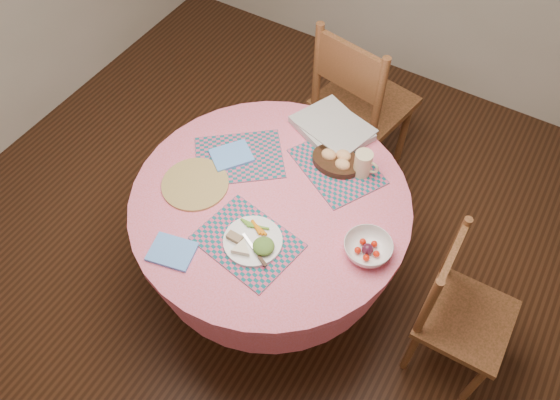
{
  "coord_description": "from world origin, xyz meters",
  "views": [
    {
      "loc": [
        0.77,
        -1.2,
        2.66
      ],
      "look_at": [
        0.05,
        0.0,
        0.78
      ],
      "focal_mm": 35.0,
      "sensor_mm": 36.0,
      "label": 1
    }
  ],
  "objects_px": {
    "wicker_trivet": "(195,184)",
    "latte_mug": "(363,164)",
    "dinner_plate": "(254,242)",
    "bread_bowl": "(337,160)",
    "fruit_bowl": "(368,248)",
    "chair_back": "(359,102)",
    "dining_table": "(271,224)",
    "chair_right": "(458,310)"
  },
  "relations": [
    {
      "from": "wicker_trivet",
      "to": "latte_mug",
      "type": "bearing_deg",
      "value": 36.06
    },
    {
      "from": "dinner_plate",
      "to": "bread_bowl",
      "type": "relative_size",
      "value": 1.07
    },
    {
      "from": "fruit_bowl",
      "to": "chair_back",
      "type": "bearing_deg",
      "value": 116.51
    },
    {
      "from": "latte_mug",
      "to": "dining_table",
      "type": "bearing_deg",
      "value": -129.46
    },
    {
      "from": "fruit_bowl",
      "to": "dining_table",
      "type": "bearing_deg",
      "value": 176.91
    },
    {
      "from": "chair_right",
      "to": "wicker_trivet",
      "type": "relative_size",
      "value": 2.86
    },
    {
      "from": "dining_table",
      "to": "latte_mug",
      "type": "distance_m",
      "value": 0.51
    },
    {
      "from": "wicker_trivet",
      "to": "latte_mug",
      "type": "distance_m",
      "value": 0.75
    },
    {
      "from": "chair_back",
      "to": "fruit_bowl",
      "type": "bearing_deg",
      "value": 126.9
    },
    {
      "from": "fruit_bowl",
      "to": "latte_mug",
      "type": "bearing_deg",
      "value": 118.92
    },
    {
      "from": "dining_table",
      "to": "fruit_bowl",
      "type": "bearing_deg",
      "value": -3.09
    },
    {
      "from": "wicker_trivet",
      "to": "dining_table",
      "type": "bearing_deg",
      "value": 17.55
    },
    {
      "from": "bread_bowl",
      "to": "latte_mug",
      "type": "xyz_separation_m",
      "value": [
        0.12,
        0.01,
        0.04
      ]
    },
    {
      "from": "chair_back",
      "to": "fruit_bowl",
      "type": "distance_m",
      "value": 1.13
    },
    {
      "from": "dining_table",
      "to": "dinner_plate",
      "type": "xyz_separation_m",
      "value": [
        0.06,
        -0.23,
        0.22
      ]
    },
    {
      "from": "chair_back",
      "to": "chair_right",
      "type": "bearing_deg",
      "value": 147.1
    },
    {
      "from": "chair_right",
      "to": "chair_back",
      "type": "bearing_deg",
      "value": 45.79
    },
    {
      "from": "chair_right",
      "to": "dinner_plate",
      "type": "xyz_separation_m",
      "value": [
        -0.84,
        -0.33,
        0.32
      ]
    },
    {
      "from": "dining_table",
      "to": "wicker_trivet",
      "type": "relative_size",
      "value": 4.13
    },
    {
      "from": "chair_back",
      "to": "wicker_trivet",
      "type": "height_order",
      "value": "chair_back"
    },
    {
      "from": "chair_right",
      "to": "dinner_plate",
      "type": "distance_m",
      "value": 0.96
    },
    {
      "from": "chair_right",
      "to": "dining_table",
      "type": "bearing_deg",
      "value": 95.36
    },
    {
      "from": "chair_right",
      "to": "wicker_trivet",
      "type": "distance_m",
      "value": 1.29
    },
    {
      "from": "chair_back",
      "to": "dinner_plate",
      "type": "relative_size",
      "value": 4.24
    },
    {
      "from": "latte_mug",
      "to": "chair_right",
      "type": "bearing_deg",
      "value": -20.83
    },
    {
      "from": "dinner_plate",
      "to": "fruit_bowl",
      "type": "height_order",
      "value": "fruit_bowl"
    },
    {
      "from": "wicker_trivet",
      "to": "latte_mug",
      "type": "xyz_separation_m",
      "value": [
        0.61,
        0.44,
        0.06
      ]
    },
    {
      "from": "fruit_bowl",
      "to": "bread_bowl",
      "type": "bearing_deg",
      "value": 132.7
    },
    {
      "from": "chair_right",
      "to": "fruit_bowl",
      "type": "relative_size",
      "value": 4.08
    },
    {
      "from": "dining_table",
      "to": "chair_back",
      "type": "height_order",
      "value": "chair_back"
    },
    {
      "from": "dining_table",
      "to": "bread_bowl",
      "type": "relative_size",
      "value": 5.39
    },
    {
      "from": "bread_bowl",
      "to": "latte_mug",
      "type": "height_order",
      "value": "latte_mug"
    },
    {
      "from": "bread_bowl",
      "to": "latte_mug",
      "type": "distance_m",
      "value": 0.13
    },
    {
      "from": "dining_table",
      "to": "chair_right",
      "type": "bearing_deg",
      "value": 6.28
    },
    {
      "from": "dining_table",
      "to": "chair_right",
      "type": "relative_size",
      "value": 1.44
    },
    {
      "from": "latte_mug",
      "to": "fruit_bowl",
      "type": "relative_size",
      "value": 0.6
    },
    {
      "from": "wicker_trivet",
      "to": "bread_bowl",
      "type": "xyz_separation_m",
      "value": [
        0.48,
        0.43,
        0.03
      ]
    },
    {
      "from": "chair_right",
      "to": "bread_bowl",
      "type": "xyz_separation_m",
      "value": [
        -0.75,
        0.23,
        0.33
      ]
    },
    {
      "from": "wicker_trivet",
      "to": "latte_mug",
      "type": "height_order",
      "value": "latte_mug"
    },
    {
      "from": "dining_table",
      "to": "chair_back",
      "type": "bearing_deg",
      "value": 90.95
    },
    {
      "from": "chair_back",
      "to": "dinner_plate",
      "type": "bearing_deg",
      "value": 104.2
    },
    {
      "from": "latte_mug",
      "to": "fruit_bowl",
      "type": "bearing_deg",
      "value": -61.08
    }
  ]
}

